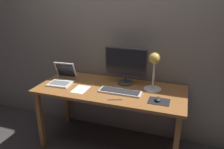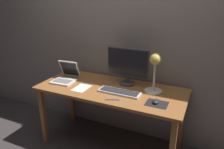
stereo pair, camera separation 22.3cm
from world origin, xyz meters
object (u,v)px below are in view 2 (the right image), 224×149
at_px(monitor, 128,65).
at_px(desk_lamp, 155,67).
at_px(keyboard_main, 119,92).
at_px(pen, 112,100).
at_px(mouse, 156,101).
at_px(laptop, 66,75).

bearing_deg(monitor, desk_lamp, -13.66).
distance_m(keyboard_main, pen, 0.18).
distance_m(desk_lamp, mouse, 0.36).
xyz_separation_m(desk_lamp, pen, (-0.31, -0.36, -0.26)).
bearing_deg(pen, monitor, 92.16).
bearing_deg(mouse, keyboard_main, 171.37).
height_order(mouse, pen, mouse).
relative_size(mouse, pen, 0.69).
relative_size(desk_lamp, pen, 2.94).
relative_size(monitor, mouse, 4.94).
distance_m(monitor, desk_lamp, 0.33).
distance_m(monitor, mouse, 0.57).
relative_size(monitor, pen, 3.39).
bearing_deg(monitor, pen, -87.84).
relative_size(monitor, keyboard_main, 1.08).
height_order(keyboard_main, desk_lamp, desk_lamp).
distance_m(mouse, pen, 0.41).
bearing_deg(laptop, monitor, 15.30).
xyz_separation_m(keyboard_main, laptop, (-0.71, 0.07, 0.05)).
height_order(monitor, laptop, monitor).
bearing_deg(monitor, keyboard_main, -86.64).
relative_size(laptop, mouse, 3.30).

